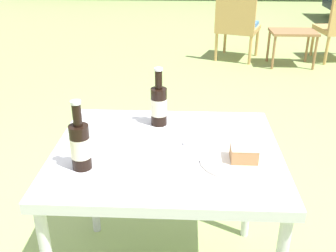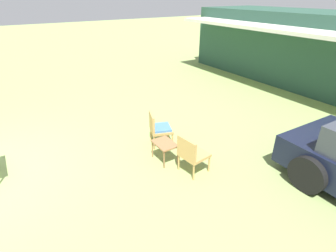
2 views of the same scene
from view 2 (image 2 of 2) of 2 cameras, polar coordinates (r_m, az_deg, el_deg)
wicker_chair_cushioned at (r=6.04m, az=-2.02°, el=-0.31°), size 0.62×0.62×0.80m
wicker_chair_plain at (r=5.11m, az=5.12°, el=-5.89°), size 0.54×0.54×0.80m
garden_side_table at (r=5.50m, az=-0.71°, el=-4.19°), size 0.53×0.38×0.42m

